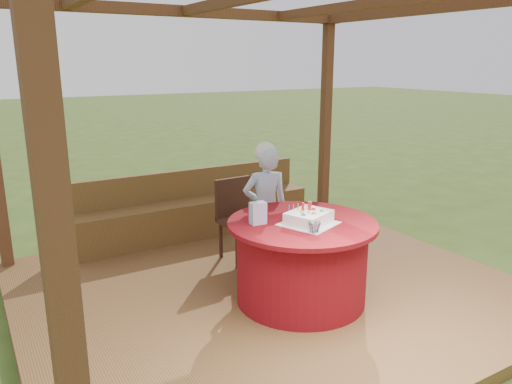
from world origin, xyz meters
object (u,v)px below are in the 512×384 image
bench (196,214)px  gift_bag (258,213)px  table (301,261)px  chair (238,215)px  birthday_cake (309,218)px  elderly_woman (265,206)px  drinking_glass (314,228)px

bench → gift_bag: gift_bag is taller
table → chair: size_ratio=1.50×
bench → birthday_cake: (0.09, -2.20, 0.54)m
elderly_woman → birthday_cake: elderly_woman is taller
chair → birthday_cake: 1.31m
table → chair: bearing=89.4°
chair → birthday_cake: (-0.01, -1.27, 0.32)m
table → gift_bag: (-0.36, 0.15, 0.46)m
gift_bag → birthday_cake: bearing=-27.3°
chair → drinking_glass: chair is taller
birthday_cake → gift_bag: size_ratio=2.83×
gift_bag → chair: bearing=74.4°
chair → gift_bag: (-0.38, -1.04, 0.36)m
birthday_cake → elderly_woman: bearing=83.5°
table → birthday_cake: bearing=-85.0°
chair → gift_bag: gift_bag is taller
bench → drinking_glass: (-0.01, -2.42, 0.53)m
elderly_woman → gift_bag: elderly_woman is taller
chair → drinking_glass: (-0.11, -1.49, 0.31)m
chair → bench: bearing=96.0°
drinking_glass → table: bearing=72.0°
birthday_cake → table: bearing=95.0°
elderly_woman → drinking_glass: 1.11m
bench → chair: (0.10, -0.93, 0.22)m
chair → gift_bag: 1.16m
bench → birthday_cake: birthday_cake is taller
bench → birthday_cake: 2.27m
birthday_cake → gift_bag: 0.44m
elderly_woman → drinking_glass: (-0.20, -1.08, 0.12)m
elderly_woman → gift_bag: 0.81m
bench → chair: size_ratio=3.41×
table → elderly_woman: elderly_woman is taller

